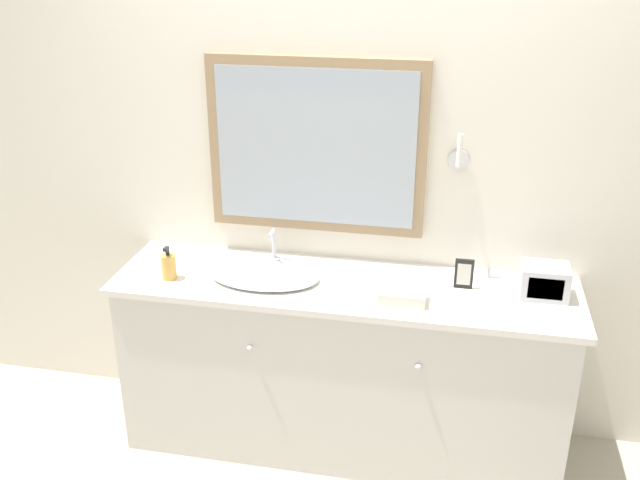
{
  "coord_description": "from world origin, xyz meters",
  "views": [
    {
      "loc": [
        0.46,
        -2.48,
        2.29
      ],
      "look_at": [
        -0.11,
        0.29,
        1.06
      ],
      "focal_mm": 40.0,
      "sensor_mm": 36.0,
      "label": 1
    }
  ],
  "objects": [
    {
      "name": "wall_back",
      "position": [
        -0.0,
        0.59,
        1.28
      ],
      "size": [
        8.0,
        0.18,
        2.55
      ],
      "color": "silver",
      "rests_on": "ground_plane"
    },
    {
      "name": "sink_basin",
      "position": [
        -0.35,
        0.26,
        0.88
      ],
      "size": [
        0.49,
        0.35,
        0.17
      ],
      "color": "white",
      "rests_on": "vanity_counter"
    },
    {
      "name": "appliance_box",
      "position": [
        0.85,
        0.34,
        0.93
      ],
      "size": [
        0.2,
        0.15,
        0.14
      ],
      "color": "#BCBCC1",
      "rests_on": "vanity_counter"
    },
    {
      "name": "soap_bottle",
      "position": [
        -0.77,
        0.18,
        0.92
      ],
      "size": [
        0.07,
        0.07,
        0.16
      ],
      "color": "gold",
      "rests_on": "vanity_counter"
    },
    {
      "name": "hand_towel_near_sink",
      "position": [
        0.27,
        0.17,
        0.89
      ],
      "size": [
        0.19,
        0.12,
        0.05
      ],
      "color": "silver",
      "rests_on": "vanity_counter"
    },
    {
      "name": "vanity_counter",
      "position": [
        0.0,
        0.29,
        0.43
      ],
      "size": [
        2.05,
        0.55,
        0.86
      ],
      "color": "beige",
      "rests_on": "ground_plane"
    },
    {
      "name": "metal_tray",
      "position": [
        0.18,
        0.37,
        0.87
      ],
      "size": [
        0.17,
        0.1,
        0.01
      ],
      "color": "silver",
      "rests_on": "vanity_counter"
    },
    {
      "name": "picture_frame",
      "position": [
        0.52,
        0.35,
        0.93
      ],
      "size": [
        0.08,
        0.01,
        0.14
      ],
      "color": "black",
      "rests_on": "vanity_counter"
    }
  ]
}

